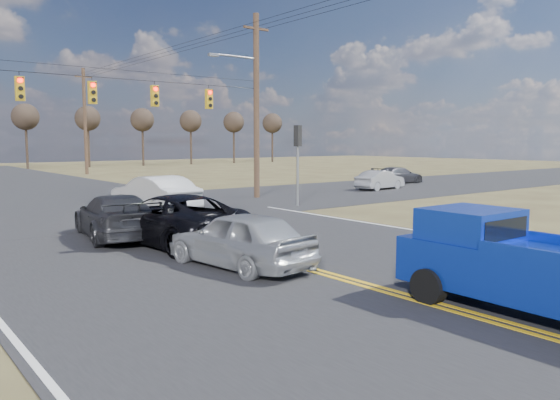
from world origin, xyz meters
TOP-DOWN VIEW (x-y plane):
  - ground at (0.00, 0.00)m, footprint 160.00×160.00m
  - road_main at (0.00, 10.00)m, footprint 14.00×120.00m
  - road_cross at (0.00, 18.00)m, footprint 120.00×12.00m
  - signal_gantry at (0.50, 17.79)m, footprint 19.60×4.83m
  - utility_poles at (0.00, 17.00)m, footprint 19.60×58.32m
  - treeline at (0.00, 26.96)m, footprint 87.00×117.80m
  - pickup_truck at (0.80, -1.72)m, footprint 2.00×4.90m
  - silver_suv at (-1.17, 4.54)m, footprint 2.24×4.42m
  - black_suv at (-1.05, 8.41)m, footprint 3.16×5.80m
  - white_car_queue at (1.69, 15.50)m, footprint 2.23×5.13m
  - dgrey_car_queue at (-2.03, 10.46)m, footprint 2.79×5.21m
  - cross_car_east_near at (18.34, 17.27)m, footprint 1.73×3.93m
  - cross_car_east_far at (23.32, 19.92)m, footprint 1.88×4.35m

SIDE VIEW (x-z plane):
  - ground at x=0.00m, z-range 0.00..0.00m
  - road_main at x=0.00m, z-range -0.01..0.01m
  - road_cross at x=0.00m, z-range -0.01..0.01m
  - cross_car_east_far at x=23.32m, z-range 0.00..1.25m
  - cross_car_east_near at x=18.34m, z-range 0.00..1.25m
  - dgrey_car_queue at x=-2.03m, z-range 0.00..1.44m
  - silver_suv at x=-1.17m, z-range 0.00..1.44m
  - black_suv at x=-1.05m, z-range 0.00..1.54m
  - white_car_queue at x=1.69m, z-range 0.00..1.64m
  - pickup_truck at x=0.80m, z-range -0.03..1.80m
  - signal_gantry at x=0.50m, z-range 0.06..10.06m
  - utility_poles at x=0.00m, z-range 0.23..10.23m
  - treeline at x=0.00m, z-range 2.00..9.40m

